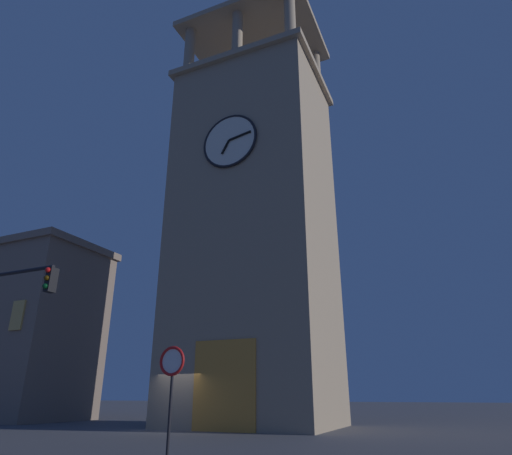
% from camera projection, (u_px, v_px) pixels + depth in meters
% --- Properties ---
extents(ground_plane, '(200.00, 200.00, 0.00)m').
position_uv_depth(ground_plane, '(171.00, 431.00, 19.94)').
color(ground_plane, '#4C4C51').
extents(clocktower, '(9.03, 7.41, 27.92)m').
position_uv_depth(clocktower, '(255.00, 225.00, 26.23)').
color(clocktower, gray).
rests_on(clocktower, ground_plane).
extents(no_horn_sign, '(0.78, 0.14, 2.78)m').
position_uv_depth(no_horn_sign, '(172.00, 369.00, 11.63)').
color(no_horn_sign, black).
rests_on(no_horn_sign, ground_plane).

